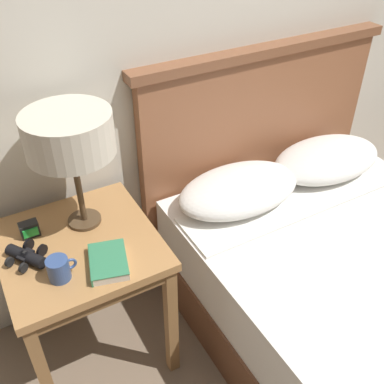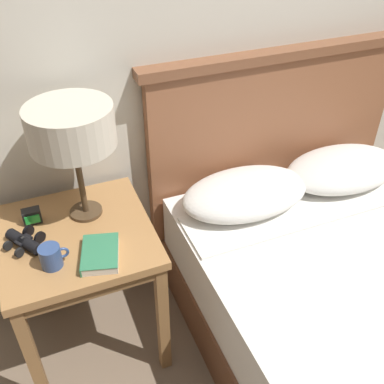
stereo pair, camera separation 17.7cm
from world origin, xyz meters
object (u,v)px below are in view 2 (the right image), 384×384
(book_on_nightstand, at_px, (100,254))
(nightstand, at_px, (79,249))
(coffee_mug, at_px, (51,257))
(binoculars_pair, at_px, (24,241))
(bed, at_px, (371,324))
(table_lamp, at_px, (71,128))
(alarm_clock, at_px, (32,216))

(book_on_nightstand, bearing_deg, nightstand, 109.35)
(nightstand, bearing_deg, coffee_mug, -125.87)
(nightstand, bearing_deg, binoculars_pair, -178.91)
(book_on_nightstand, xyz_separation_m, binoculars_pair, (-0.24, 0.16, 0.01))
(bed, relative_size, book_on_nightstand, 9.26)
(bed, height_order, table_lamp, bed)
(book_on_nightstand, distance_m, alarm_clock, 0.36)
(book_on_nightstand, bearing_deg, bed, -23.25)
(nightstand, bearing_deg, bed, -29.56)
(table_lamp, bearing_deg, coffee_mug, -123.96)
(bed, xyz_separation_m, book_on_nightstand, (-0.98, 0.42, 0.37))
(bed, bearing_deg, table_lamp, 144.53)
(bed, relative_size, table_lamp, 4.15)
(table_lamp, bearing_deg, book_on_nightstand, -91.01)
(nightstand, relative_size, alarm_clock, 9.39)
(nightstand, relative_size, binoculars_pair, 4.21)
(book_on_nightstand, relative_size, alarm_clock, 3.03)
(nightstand, bearing_deg, table_lamp, 58.81)
(binoculars_pair, bearing_deg, nightstand, 1.09)
(bed, bearing_deg, book_on_nightstand, 156.75)
(table_lamp, relative_size, coffee_mug, 4.59)
(nightstand, distance_m, binoculars_pair, 0.22)
(table_lamp, xyz_separation_m, binoculars_pair, (-0.25, -0.11, -0.37))
(binoculars_pair, distance_m, coffee_mug, 0.16)
(binoculars_pair, distance_m, alarm_clock, 0.14)
(coffee_mug, distance_m, alarm_clock, 0.27)
(alarm_clock, bearing_deg, table_lamp, -5.91)
(binoculars_pair, relative_size, alarm_clock, 2.23)
(nightstand, xyz_separation_m, binoculars_pair, (-0.19, -0.00, 0.11))
(table_lamp, distance_m, alarm_clock, 0.41)
(book_on_nightstand, bearing_deg, coffee_mug, 171.78)
(coffee_mug, bearing_deg, book_on_nightstand, -8.22)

